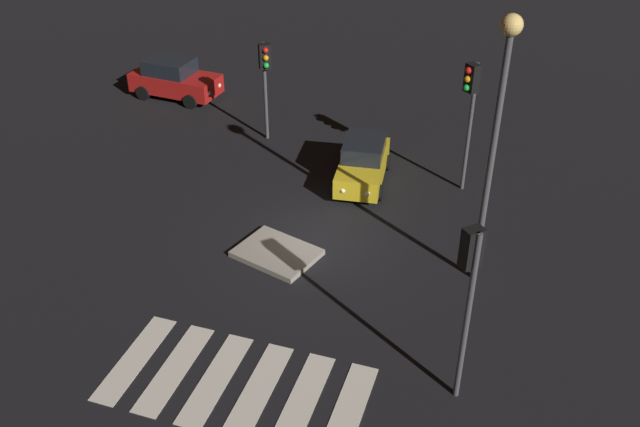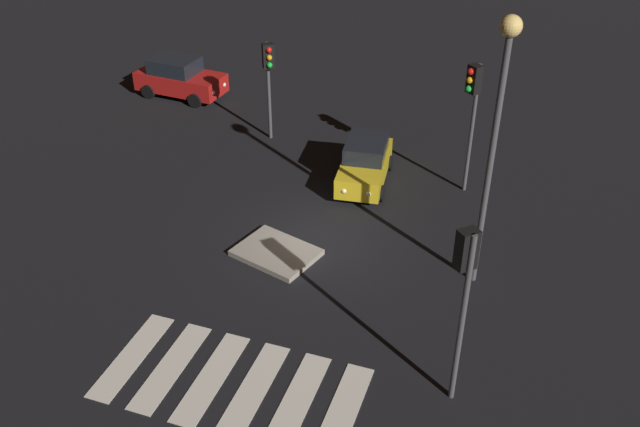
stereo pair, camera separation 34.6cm
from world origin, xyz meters
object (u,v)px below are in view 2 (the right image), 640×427
at_px(car_red, 180,78).
at_px(car_yellow, 365,163).
at_px(traffic_island, 276,253).
at_px(traffic_light_east, 464,276).
at_px(traffic_light_north, 473,98).
at_px(traffic_light_west, 269,68).
at_px(street_lamp, 498,114).

bearing_deg(car_red, car_yellow, -20.78).
relative_size(traffic_island, traffic_light_east, 0.59).
bearing_deg(car_red, traffic_light_north, -12.92).
bearing_deg(traffic_light_west, traffic_island, -11.09).
relative_size(traffic_light_west, traffic_light_east, 0.85).
height_order(traffic_light_north, traffic_light_east, traffic_light_east).
bearing_deg(traffic_light_west, traffic_light_north, 44.41).
distance_m(traffic_island, car_red, 13.50).
xyz_separation_m(traffic_island, traffic_light_east, (6.12, -3.86, 3.53)).
height_order(car_yellow, traffic_light_west, traffic_light_west).
distance_m(car_red, traffic_light_west, 6.67).
relative_size(car_yellow, traffic_light_west, 0.94).
distance_m(car_yellow, traffic_light_west, 5.51).
relative_size(traffic_light_north, traffic_light_east, 1.00).
distance_m(car_yellow, street_lamp, 7.95).
relative_size(traffic_island, street_lamp, 0.36).
bearing_deg(traffic_light_east, car_red, 2.16).
bearing_deg(traffic_light_east, street_lamp, -43.53).
height_order(car_yellow, street_lamp, street_lamp).
distance_m(car_yellow, traffic_light_east, 10.73).
relative_size(traffic_light_north, traffic_light_west, 1.18).
relative_size(traffic_island, traffic_light_west, 0.70).
bearing_deg(traffic_light_west, traffic_light_east, 4.99).
bearing_deg(car_yellow, traffic_light_north, 91.84).
bearing_deg(traffic_island, street_lamp, 7.85).
distance_m(traffic_light_west, street_lamp, 11.57).
xyz_separation_m(traffic_light_north, traffic_light_east, (1.32, -9.70, 0.02)).
relative_size(car_red, traffic_light_east, 0.88).
height_order(car_red, street_lamp, street_lamp).
relative_size(car_red, street_lamp, 0.53).
bearing_deg(car_red, traffic_island, -44.23).
height_order(traffic_light_north, street_lamp, street_lamp).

